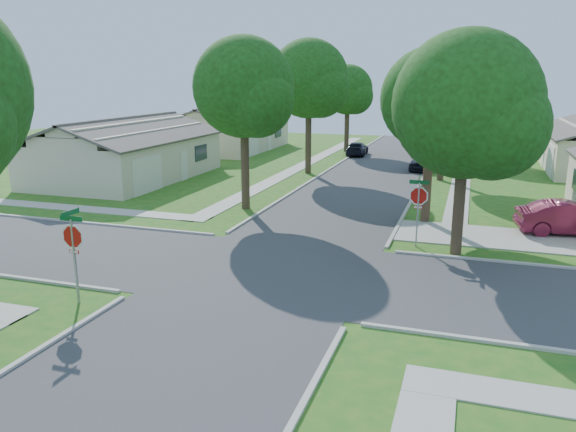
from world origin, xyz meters
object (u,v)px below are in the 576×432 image
at_px(stop_sign_ne, 418,199).
at_px(car_curb_east, 424,160).
at_px(stop_sign_sw, 73,240).
at_px(tree_e_near, 433,104).
at_px(tree_e_mid, 447,87).
at_px(tree_w_far, 348,92).
at_px(tree_e_far, 454,87).
at_px(car_driveway, 570,218).
at_px(tree_w_mid, 310,82).
at_px(tree_w_near, 245,92).
at_px(tree_ne_corner, 468,112).
at_px(car_curb_west, 357,149).
at_px(house_nw_near, 127,157).
at_px(house_nw_far, 228,134).

height_order(stop_sign_ne, car_curb_east, stop_sign_ne).
relative_size(stop_sign_sw, tree_e_near, 0.36).
relative_size(tree_e_mid, tree_w_far, 1.15).
bearing_deg(tree_e_far, car_driveway, -76.11).
bearing_deg(tree_w_mid, tree_w_near, -90.02).
xyz_separation_m(tree_e_near, tree_ne_corner, (1.61, -4.80, -0.05)).
distance_m(stop_sign_ne, tree_w_far, 30.96).
bearing_deg(car_driveway, tree_ne_corner, 124.16).
relative_size(tree_e_near, tree_w_mid, 0.87).
relative_size(car_curb_east, car_curb_west, 1.05).
distance_m(tree_e_near, house_nw_near, 21.98).
distance_m(tree_w_far, tree_ne_corner, 31.77).
height_order(tree_ne_corner, house_nw_near, tree_ne_corner).
bearing_deg(house_nw_near, house_nw_far, 90.00).
xyz_separation_m(tree_e_near, car_curb_west, (-7.95, 22.68, -5.05)).
height_order(stop_sign_ne, tree_e_near, tree_e_near).
xyz_separation_m(house_nw_near, car_curb_east, (19.19, 10.24, -0.78)).
height_order(tree_w_mid, house_nw_far, tree_w_mid).
height_order(car_driveway, car_curb_east, car_driveway).
height_order(tree_e_far, car_curb_west, tree_e_far).
height_order(tree_ne_corner, car_driveway, tree_ne_corner).
bearing_deg(tree_w_mid, stop_sign_sw, -90.13).
bearing_deg(stop_sign_sw, tree_e_near, 55.41).
bearing_deg(tree_w_far, car_curb_east, -48.17).
distance_m(tree_w_near, tree_ne_corner, 12.02).
xyz_separation_m(stop_sign_sw, tree_w_mid, (0.06, 25.71, 4.46)).
distance_m(stop_sign_sw, tree_w_near, 14.30).
relative_size(tree_e_far, tree_w_mid, 0.91).
bearing_deg(tree_e_near, car_curb_west, 109.32).
relative_size(tree_e_far, house_nw_far, 0.64).
distance_m(tree_e_mid, tree_w_mid, 9.40).
distance_m(tree_e_mid, house_nw_near, 22.12).
bearing_deg(car_curb_west, tree_e_far, -167.07).
height_order(tree_ne_corner, car_curb_east, tree_ne_corner).
height_order(stop_sign_ne, tree_w_mid, tree_w_mid).
xyz_separation_m(tree_e_near, tree_w_near, (-9.40, 0.00, 0.47)).
relative_size(stop_sign_ne, tree_w_near, 0.33).
bearing_deg(tree_e_far, house_nw_near, -137.50).
distance_m(tree_ne_corner, car_driveway, 8.08).
bearing_deg(car_curb_east, tree_w_near, -112.73).
relative_size(tree_w_mid, house_nw_far, 0.70).
xyz_separation_m(house_nw_near, house_nw_far, (0.00, 17.00, 0.00)).
bearing_deg(house_nw_far, car_curb_west, -1.40).
bearing_deg(stop_sign_ne, tree_e_near, 89.32).
bearing_deg(tree_w_far, house_nw_far, -169.95).
bearing_deg(car_curb_west, car_curb_east, 131.43).
bearing_deg(stop_sign_ne, car_curb_west, 106.32).
height_order(tree_w_near, house_nw_near, tree_w_near).
distance_m(stop_sign_sw, car_curb_west, 36.44).
xyz_separation_m(tree_e_near, house_nw_near, (-20.74, 5.99, -4.13)).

